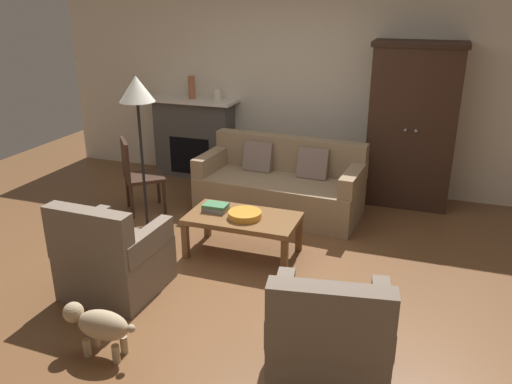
{
  "coord_description": "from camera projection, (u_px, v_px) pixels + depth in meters",
  "views": [
    {
      "loc": [
        1.66,
        -4.17,
        2.46
      ],
      "look_at": [
        -0.01,
        0.56,
        0.55
      ],
      "focal_mm": 36.42,
      "sensor_mm": 36.0,
      "label": 1
    }
  ],
  "objects": [
    {
      "name": "armchair_near_right",
      "position": [
        329.0,
        341.0,
        3.43
      ],
      "size": [
        0.88,
        0.89,
        0.88
      ],
      "color": "#756656",
      "rests_on": "ground"
    },
    {
      "name": "mantel_vase_terracotta",
      "position": [
        192.0,
        87.0,
        7.11
      ],
      "size": [
        0.1,
        0.1,
        0.31
      ],
      "primitive_type": "cylinder",
      "color": "#A86042",
      "rests_on": "fireplace"
    },
    {
      "name": "armoire",
      "position": [
        412.0,
        126.0,
        6.24
      ],
      "size": [
        1.06,
        0.57,
        1.97
      ],
      "color": "#382319",
      "rests_on": "ground"
    },
    {
      "name": "book_stack",
      "position": [
        216.0,
        207.0,
        5.23
      ],
      "size": [
        0.25,
        0.18,
        0.07
      ],
      "color": "gray",
      "rests_on": "coffee_table"
    },
    {
      "name": "coffee_table",
      "position": [
        243.0,
        221.0,
        5.13
      ],
      "size": [
        1.1,
        0.6,
        0.42
      ],
      "color": "brown",
      "rests_on": "ground"
    },
    {
      "name": "back_wall",
      "position": [
        307.0,
        81.0,
        6.82
      ],
      "size": [
        7.2,
        0.1,
        2.8
      ],
      "primitive_type": "cube",
      "color": "silver",
      "rests_on": "ground"
    },
    {
      "name": "armchair_near_left",
      "position": [
        113.0,
        259.0,
        4.5
      ],
      "size": [
        0.8,
        0.79,
        0.88
      ],
      "color": "#756656",
      "rests_on": "ground"
    },
    {
      "name": "mantel_vase_cream",
      "position": [
        217.0,
        94.0,
        7.01
      ],
      "size": [
        0.12,
        0.12,
        0.16
      ],
      "primitive_type": "cylinder",
      "color": "beige",
      "rests_on": "fireplace"
    },
    {
      "name": "fireplace",
      "position": [
        194.0,
        137.0,
        7.37
      ],
      "size": [
        1.26,
        0.48,
        1.12
      ],
      "color": "#4C4947",
      "rests_on": "ground"
    },
    {
      "name": "floor_lamp",
      "position": [
        137.0,
        99.0,
        5.22
      ],
      "size": [
        0.36,
        0.36,
        1.71
      ],
      "color": "black",
      "rests_on": "ground"
    },
    {
      "name": "couch",
      "position": [
        281.0,
        187.0,
        6.2
      ],
      "size": [
        1.97,
        0.97,
        0.86
      ],
      "color": "#937A5B",
      "rests_on": "ground"
    },
    {
      "name": "dog",
      "position": [
        99.0,
        325.0,
        3.72
      ],
      "size": [
        0.57,
        0.21,
        0.39
      ],
      "color": "tan",
      "rests_on": "ground"
    },
    {
      "name": "fruit_bowl",
      "position": [
        245.0,
        215.0,
        5.06
      ],
      "size": [
        0.33,
        0.33,
        0.07
      ],
      "primitive_type": "cylinder",
      "color": "orange",
      "rests_on": "coffee_table"
    },
    {
      "name": "side_chair_wooden",
      "position": [
        136.0,
        171.0,
        6.12
      ],
      "size": [
        0.62,
        0.62,
        0.9
      ],
      "color": "#382319",
      "rests_on": "ground"
    },
    {
      "name": "ground_plane",
      "position": [
        238.0,
        264.0,
        5.07
      ],
      "size": [
        9.6,
        9.6,
        0.0
      ],
      "primitive_type": "plane",
      "color": "brown"
    }
  ]
}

